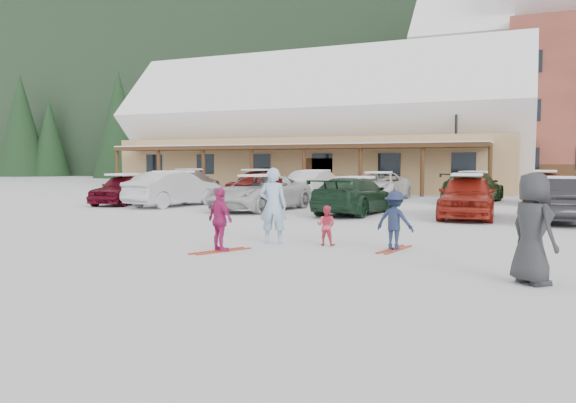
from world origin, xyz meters
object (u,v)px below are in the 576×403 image
at_px(adult_skier, 273,206).
at_px(parked_car_8, 256,183).
at_px(child_navy, 395,221).
at_px(parked_car_4, 467,196).
at_px(parked_car_3, 355,196).
at_px(child_magenta, 220,220).
at_px(parked_car_9, 316,184).
at_px(parked_car_5, 559,200).
at_px(parked_car_7, 189,182).
at_px(toddler_red, 326,226).
at_px(day_lodge, 317,135).
at_px(lamp_post, 456,139).
at_px(parked_car_2, 259,193).
at_px(parked_car_10, 379,186).
at_px(parked_car_11, 473,187).
at_px(parked_car_1, 174,189).
at_px(bystander_dark, 533,228).
at_px(parked_car_0, 124,189).
at_px(parked_car_12, 544,187).

relative_size(adult_skier, parked_car_8, 0.41).
distance_m(child_navy, parked_car_4, 8.09).
relative_size(parked_car_3, parked_car_4, 1.06).
relative_size(child_magenta, parked_car_9, 0.30).
height_order(parked_car_5, parked_car_7, parked_car_7).
bearing_deg(child_magenta, parked_car_4, -86.50).
bearing_deg(toddler_red, day_lodge, -70.23).
bearing_deg(lamp_post, parked_car_7, -155.62).
relative_size(day_lodge, parked_car_4, 6.50).
bearing_deg(parked_car_2, parked_car_4, 7.43).
height_order(adult_skier, parked_car_2, adult_skier).
distance_m(parked_car_9, parked_car_10, 3.41).
distance_m(day_lodge, child_magenta, 30.13).
height_order(parked_car_3, parked_car_11, parked_car_11).
xyz_separation_m(lamp_post, parked_car_9, (-6.32, -7.15, -2.57)).
height_order(adult_skier, parked_car_5, adult_skier).
bearing_deg(parked_car_7, adult_skier, 123.55).
distance_m(toddler_red, parked_car_2, 9.84).
height_order(lamp_post, parked_car_1, lamp_post).
xyz_separation_m(toddler_red, parked_car_9, (-6.17, 15.80, 0.29)).
distance_m(adult_skier, parked_car_3, 8.08).
relative_size(child_navy, parked_car_1, 0.28).
bearing_deg(child_navy, parked_car_3, -56.70).
relative_size(parked_car_5, parked_car_9, 0.96).
bearing_deg(day_lodge, bystander_dark, -63.65).
bearing_deg(parked_car_3, parked_car_4, -172.39).
xyz_separation_m(toddler_red, parked_car_11, (1.80, 16.17, 0.28)).
xyz_separation_m(child_magenta, parked_car_7, (-12.70, 18.09, 0.07)).
distance_m(parked_car_0, parked_car_4, 15.14).
xyz_separation_m(parked_car_1, parked_car_12, (15.01, 7.87, 0.00)).
bearing_deg(parked_car_4, parked_car_1, 175.18).
bearing_deg(parked_car_3, adult_skier, 98.40).
relative_size(toddler_red, parked_car_9, 0.20).
bearing_deg(bystander_dark, adult_skier, 26.50).
bearing_deg(parked_car_2, toddler_red, -47.03).
height_order(child_magenta, parked_car_9, parked_car_9).
bearing_deg(child_navy, adult_skier, 13.55).
xyz_separation_m(child_navy, parked_car_10, (-4.39, 15.91, 0.06)).
height_order(parked_car_1, parked_car_2, parked_car_1).
xyz_separation_m(child_magenta, parked_car_1, (-8.27, 10.16, 0.08)).
height_order(parked_car_1, parked_car_3, parked_car_1).
height_order(parked_car_9, parked_car_12, parked_car_12).
relative_size(adult_skier, parked_car_7, 0.34).
distance_m(parked_car_5, parked_car_8, 17.39).
bearing_deg(parked_car_0, parked_car_3, -12.33).
xyz_separation_m(toddler_red, child_magenta, (-1.80, -1.77, 0.23)).
bearing_deg(parked_car_10, parked_car_1, -132.97).
bearing_deg(child_navy, parked_car_4, -84.21).
bearing_deg(parked_car_3, bystander_dark, 125.60).
distance_m(adult_skier, parked_car_4, 8.96).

